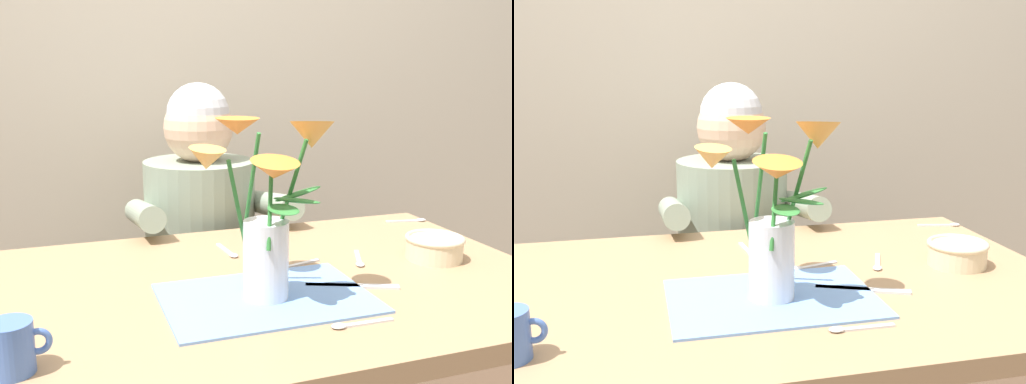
% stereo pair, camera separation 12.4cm
% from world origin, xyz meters
% --- Properties ---
extents(wood_panel_backdrop, '(4.00, 0.10, 2.50)m').
position_xyz_m(wood_panel_backdrop, '(0.00, 1.05, 1.25)').
color(wood_panel_backdrop, beige).
rests_on(wood_panel_backdrop, ground_plane).
extents(dining_table, '(1.20, 0.80, 0.74)m').
position_xyz_m(dining_table, '(0.00, 0.00, 0.64)').
color(dining_table, '#9E7A56').
rests_on(dining_table, ground_plane).
extents(seated_person, '(0.45, 0.47, 1.14)m').
position_xyz_m(seated_person, '(-0.00, 0.62, 0.56)').
color(seated_person, '#4C4C56').
rests_on(seated_person, ground_plane).
extents(striped_placemat, '(0.40, 0.28, 0.00)m').
position_xyz_m(striped_placemat, '(-0.04, -0.10, 0.74)').
color(striped_placemat, '#6B93D1').
rests_on(striped_placemat, dining_table).
extents(flower_vase, '(0.29, 0.27, 0.35)m').
position_xyz_m(flower_vase, '(-0.04, -0.09, 0.92)').
color(flower_vase, silver).
rests_on(flower_vase, dining_table).
extents(ceramic_bowl, '(0.14, 0.14, 0.06)m').
position_xyz_m(ceramic_bowl, '(0.41, -0.00, 0.77)').
color(ceramic_bowl, beige).
rests_on(ceramic_bowl, dining_table).
extents(dinner_knife, '(0.18, 0.09, 0.00)m').
position_xyz_m(dinner_knife, '(0.14, -0.10, 0.74)').
color(dinner_knife, silver).
rests_on(dinner_knife, dining_table).
extents(spoon_0, '(0.03, 0.12, 0.01)m').
position_xyz_m(spoon_0, '(-0.03, 0.19, 0.74)').
color(spoon_0, silver).
rests_on(spoon_0, dining_table).
extents(spoon_1, '(0.12, 0.04, 0.01)m').
position_xyz_m(spoon_1, '(0.07, 0.06, 0.74)').
color(spoon_1, silver).
rests_on(spoon_1, dining_table).
extents(spoon_2, '(0.06, 0.11, 0.01)m').
position_xyz_m(spoon_2, '(0.23, 0.04, 0.74)').
color(spoon_2, silver).
rests_on(spoon_2, dining_table).
extents(spoon_3, '(0.12, 0.04, 0.01)m').
position_xyz_m(spoon_3, '(0.56, 0.31, 0.74)').
color(spoon_3, silver).
rests_on(spoon_3, dining_table).
extents(spoon_4, '(0.12, 0.02, 0.01)m').
position_xyz_m(spoon_4, '(0.06, -0.26, 0.74)').
color(spoon_4, silver).
rests_on(spoon_4, dining_table).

